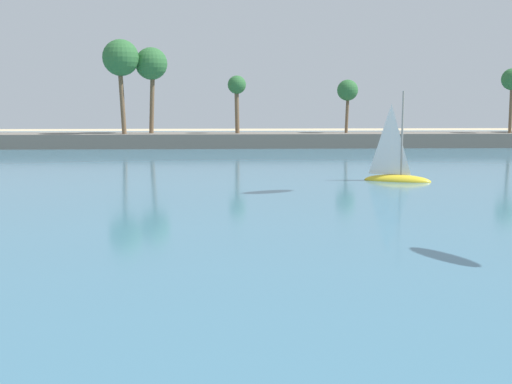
# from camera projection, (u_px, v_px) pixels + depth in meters

# --- Properties ---
(sea) EXTENTS (220.00, 110.31, 0.06)m
(sea) POSITION_uv_depth(u_px,v_px,m) (247.00, 159.00, 63.79)
(sea) COLOR teal
(sea) RESTS_ON ground
(palm_headland) EXTENTS (102.80, 6.87, 12.98)m
(palm_headland) POSITION_uv_depth(u_px,v_px,m) (235.00, 125.00, 78.25)
(palm_headland) COLOR slate
(palm_headland) RESTS_ON ground
(sailboat_mid_bay) EXTENTS (5.01, 3.03, 6.97)m
(sailboat_mid_bay) POSITION_uv_depth(u_px,v_px,m) (396.00, 172.00, 46.18)
(sailboat_mid_bay) COLOR yellow
(sailboat_mid_bay) RESTS_ON sea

